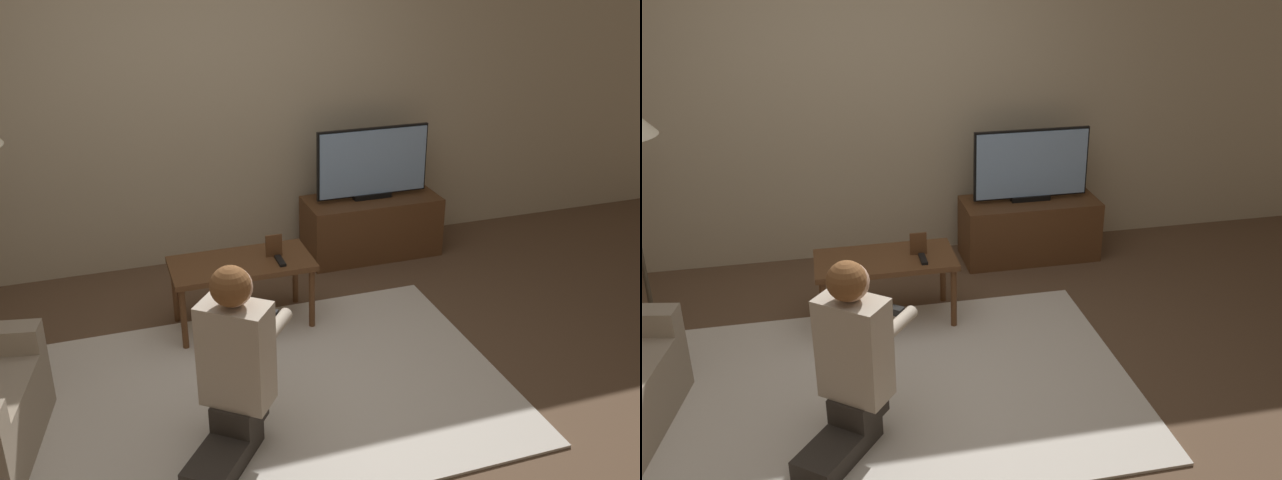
{
  "view_description": "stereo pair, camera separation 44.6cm",
  "coord_description": "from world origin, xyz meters",
  "views": [
    {
      "loc": [
        -0.81,
        -3.25,
        2.44
      ],
      "look_at": [
        0.49,
        0.61,
        0.63
      ],
      "focal_mm": 40.0,
      "sensor_mm": 36.0,
      "label": 1
    },
    {
      "loc": [
        -0.38,
        -3.37,
        2.44
      ],
      "look_at": [
        0.49,
        0.61,
        0.63
      ],
      "focal_mm": 40.0,
      "sensor_mm": 36.0,
      "label": 2
    }
  ],
  "objects": [
    {
      "name": "rug",
      "position": [
        0.0,
        0.0,
        0.01
      ],
      "size": [
        2.65,
        1.85,
        0.02
      ],
      "color": "silver",
      "rests_on": "ground_plane"
    },
    {
      "name": "person_kneeling",
      "position": [
        -0.28,
        -0.37,
        0.5
      ],
      "size": [
        0.71,
        0.81,
        1.0
      ],
      "rotation": [
        0.0,
        0.0,
        2.48
      ],
      "color": "#332D28",
      "rests_on": "rug"
    },
    {
      "name": "tv",
      "position": [
        1.24,
        1.58,
        0.76
      ],
      "size": [
        0.9,
        0.08,
        0.56
      ],
      "color": "black",
      "rests_on": "tv_stand"
    },
    {
      "name": "coffee_table",
      "position": [
        0.02,
        0.81,
        0.41
      ],
      "size": [
        0.91,
        0.46,
        0.46
      ],
      "color": "brown",
      "rests_on": "ground_plane"
    },
    {
      "name": "tv_stand",
      "position": [
        1.24,
        1.57,
        0.24
      ],
      "size": [
        1.06,
        0.45,
        0.48
      ],
      "color": "brown",
      "rests_on": "ground_plane"
    },
    {
      "name": "wall_back",
      "position": [
        0.0,
        1.93,
        1.3
      ],
      "size": [
        10.0,
        0.06,
        2.6
      ],
      "color": "beige",
      "rests_on": "ground_plane"
    },
    {
      "name": "remote",
      "position": [
        0.26,
        0.71,
        0.47
      ],
      "size": [
        0.04,
        0.15,
        0.02
      ],
      "color": "black",
      "rests_on": "coffee_table"
    },
    {
      "name": "picture_frame",
      "position": [
        0.24,
        0.81,
        0.54
      ],
      "size": [
        0.11,
        0.01,
        0.15
      ],
      "color": "brown",
      "rests_on": "coffee_table"
    },
    {
      "name": "ground_plane",
      "position": [
        0.0,
        0.0,
        0.0
      ],
      "size": [
        10.0,
        10.0,
        0.0
      ],
      "primitive_type": "plane",
      "color": "brown"
    }
  ]
}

